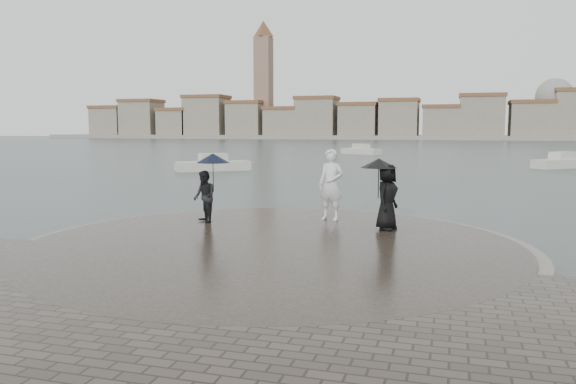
% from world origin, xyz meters
% --- Properties ---
extents(ground, '(400.00, 400.00, 0.00)m').
position_xyz_m(ground, '(0.00, 0.00, 0.00)').
color(ground, '#2B3835').
rests_on(ground, ground).
extents(kerb_ring, '(12.50, 12.50, 0.32)m').
position_xyz_m(kerb_ring, '(0.00, 3.50, 0.16)').
color(kerb_ring, gray).
rests_on(kerb_ring, ground).
extents(quay_tip, '(11.90, 11.90, 0.36)m').
position_xyz_m(quay_tip, '(0.00, 3.50, 0.18)').
color(quay_tip, '#2D261E').
rests_on(quay_tip, ground).
extents(statue, '(0.88, 0.68, 2.15)m').
position_xyz_m(statue, '(0.64, 7.18, 1.44)').
color(statue, white).
rests_on(statue, quay_tip).
extents(visitor_left, '(1.22, 1.07, 2.04)m').
position_xyz_m(visitor_left, '(-2.77, 5.72, 1.46)').
color(visitor_left, black).
rests_on(visitor_left, quay_tip).
extents(visitor_right, '(1.16, 1.12, 1.95)m').
position_xyz_m(visitor_right, '(2.41, 6.00, 1.48)').
color(visitor_right, black).
rests_on(visitor_right, quay_tip).
extents(far_skyline, '(260.00, 20.00, 37.00)m').
position_xyz_m(far_skyline, '(-6.29, 160.71, 5.61)').
color(far_skyline, gray).
rests_on(far_skyline, ground).
extents(boats, '(36.08, 35.18, 1.50)m').
position_xyz_m(boats, '(2.50, 43.38, 0.38)').
color(boats, beige).
rests_on(boats, ground).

